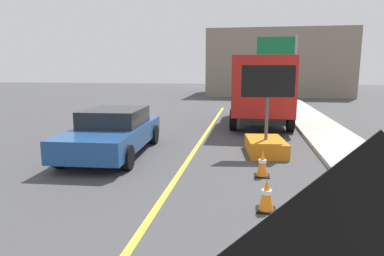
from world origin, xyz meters
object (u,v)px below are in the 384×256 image
object	(u,v)px
pickup_car	(113,131)
traffic_cone_mid_lane	(267,195)
box_truck	(261,88)
highway_guide_sign	(284,57)
traffic_cone_far_lane	(262,163)
arrow_board_trailer	(266,138)

from	to	relation	value
pickup_car	traffic_cone_mid_lane	world-z (taller)	pickup_car
box_truck	traffic_cone_mid_lane	distance (m)	10.22
highway_guide_sign	traffic_cone_far_lane	xyz separation A→B (m)	(-2.04, -17.00, -3.09)
box_truck	pickup_car	size ratio (longest dim) A/B	1.39
arrow_board_trailer	pickup_car	world-z (taller)	arrow_board_trailer
box_truck	pickup_car	bearing A→B (deg)	-125.34
arrow_board_trailer	pickup_car	bearing A→B (deg)	-170.41
traffic_cone_far_lane	box_truck	bearing A→B (deg)	88.67
arrow_board_trailer	highway_guide_sign	xyz separation A→B (m)	(1.85, 14.67, 2.94)
pickup_car	traffic_cone_far_lane	size ratio (longest dim) A/B	7.16
highway_guide_sign	traffic_cone_mid_lane	xyz separation A→B (m)	(-2.04, -19.05, -3.11)
pickup_car	traffic_cone_mid_lane	bearing A→B (deg)	-39.06
pickup_car	traffic_cone_far_lane	xyz separation A→B (m)	(4.44, -1.55, -0.37)
box_truck	pickup_car	world-z (taller)	box_truck
highway_guide_sign	traffic_cone_mid_lane	bearing A→B (deg)	-96.10
highway_guide_sign	traffic_cone_mid_lane	world-z (taller)	highway_guide_sign
arrow_board_trailer	traffic_cone_far_lane	distance (m)	2.34
highway_guide_sign	traffic_cone_far_lane	world-z (taller)	highway_guide_sign
pickup_car	box_truck	bearing A→B (deg)	54.66
box_truck	traffic_cone_far_lane	bearing A→B (deg)	-91.33
pickup_car	traffic_cone_far_lane	bearing A→B (deg)	-19.23
box_truck	traffic_cone_far_lane	size ratio (longest dim) A/B	9.95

